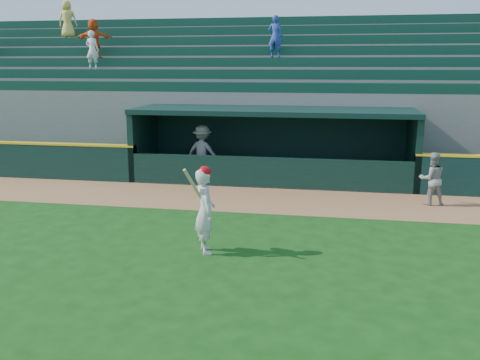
{
  "coord_description": "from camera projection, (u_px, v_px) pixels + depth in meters",
  "views": [
    {
      "loc": [
        2.19,
        -10.2,
        3.89
      ],
      "look_at": [
        0.0,
        1.6,
        1.3
      ],
      "focal_mm": 40.0,
      "sensor_mm": 36.0,
      "label": 1
    }
  ],
  "objects": [
    {
      "name": "dugout",
      "position": [
        274.0,
        140.0,
        18.42
      ],
      "size": [
        9.4,
        2.8,
        2.46
      ],
      "color": "slate",
      "rests_on": "ground"
    },
    {
      "name": "stands",
      "position": [
        287.0,
        101.0,
        22.59
      ],
      "size": [
        34.5,
        6.25,
        7.47
      ],
      "color": "slate",
      "rests_on": "ground"
    },
    {
      "name": "batter_at_plate",
      "position": [
        205.0,
        210.0,
        11.16
      ],
      "size": [
        0.68,
        0.83,
        1.87
      ],
      "color": "silver",
      "rests_on": "ground"
    },
    {
      "name": "ground",
      "position": [
        226.0,
        258.0,
        11.01
      ],
      "size": [
        120.0,
        120.0,
        0.0
      ],
      "primitive_type": "plane",
      "color": "#124010",
      "rests_on": "ground"
    },
    {
      "name": "warning_track",
      "position": [
        260.0,
        200.0,
        15.72
      ],
      "size": [
        40.0,
        3.0,
        0.01
      ],
      "primitive_type": "cube",
      "color": "#97663C",
      "rests_on": "ground"
    },
    {
      "name": "dugout_player_front",
      "position": [
        432.0,
        179.0,
        15.02
      ],
      "size": [
        0.83,
        0.7,
        1.51
      ],
      "primitive_type": "imported",
      "rotation": [
        0.0,
        0.0,
        3.34
      ],
      "color": "#979792",
      "rests_on": "ground"
    },
    {
      "name": "dugout_player_inside",
      "position": [
        203.0,
        152.0,
        18.47
      ],
      "size": [
        1.32,
        0.91,
        1.87
      ],
      "primitive_type": "imported",
      "rotation": [
        0.0,
        0.0,
        2.95
      ],
      "color": "#A1A19C",
      "rests_on": "ground"
    }
  ]
}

